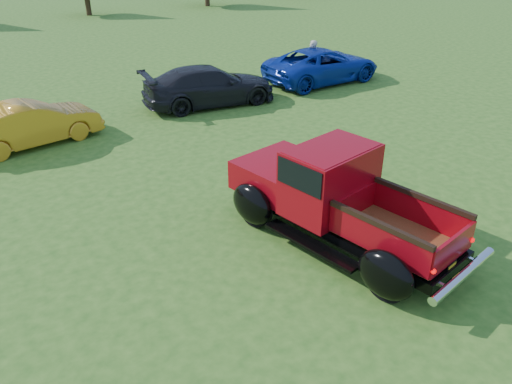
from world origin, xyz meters
name	(u,v)px	position (x,y,z in m)	size (l,w,h in m)	color
ground	(256,249)	(0.00, 0.00, 0.00)	(120.00, 120.00, 0.00)	#2B5618
pickup_truck	(329,194)	(1.50, -0.25, 0.87)	(2.99, 5.16, 1.83)	black
show_car_yellow	(31,124)	(-2.32, 7.76, 0.61)	(1.28, 3.68, 1.21)	orange
show_car_grey	(209,86)	(3.50, 8.17, 0.65)	(1.83, 4.51, 1.31)	black
show_car_blue	(322,65)	(8.52, 8.24, 0.66)	(2.18, 4.72, 1.31)	#0D2996
spectator	(311,61)	(8.20, 8.52, 0.79)	(0.58, 0.38, 1.59)	#B9B1A1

